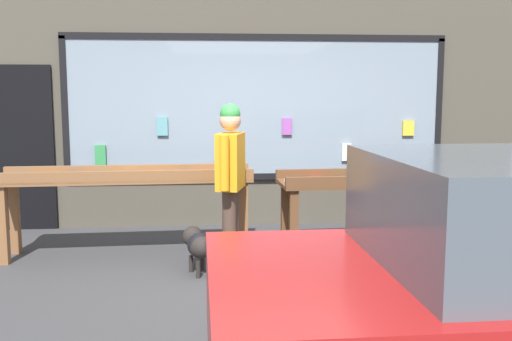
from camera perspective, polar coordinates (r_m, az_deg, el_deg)
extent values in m
plane|color=#38383A|center=(5.47, 1.91, -10.76)|extent=(40.00, 40.00, 0.00)
cube|color=#4C473D|center=(7.59, -0.10, 8.39)|extent=(7.07, 0.20, 3.67)
cube|color=gray|center=(7.46, 0.06, 6.29)|extent=(4.88, 0.03, 1.80)
cube|color=black|center=(7.49, 0.06, 13.20)|extent=(4.96, 0.06, 0.08)
cube|color=black|center=(7.53, 0.06, -0.58)|extent=(4.96, 0.06, 0.08)
cube|color=black|center=(7.66, -18.55, 5.94)|extent=(0.08, 0.06, 1.80)
cube|color=black|center=(8.03, 17.77, 6.02)|extent=(0.08, 0.06, 1.80)
cube|color=#338C4C|center=(7.56, -15.29, 1.47)|extent=(0.13, 0.03, 0.26)
cube|color=#5999A5|center=(7.43, -9.35, 4.37)|extent=(0.14, 0.03, 0.23)
cube|color=#2659B2|center=(7.44, -3.11, 1.48)|extent=(0.17, 0.03, 0.24)
cube|color=#994CA5|center=(7.47, 3.10, 4.41)|extent=(0.13, 0.03, 0.22)
cube|color=silver|center=(7.64, 9.04, 1.83)|extent=(0.12, 0.03, 0.23)
cube|color=yellow|center=(7.86, 14.99, 4.11)|extent=(0.15, 0.03, 0.20)
cube|color=black|center=(7.85, -22.70, 2.06)|extent=(0.90, 0.04, 2.10)
cube|color=brown|center=(6.36, -23.98, -5.04)|extent=(0.09, 0.09, 0.81)
cube|color=brown|center=(6.12, -1.25, -4.87)|extent=(0.09, 0.09, 0.81)
cube|color=brown|center=(6.75, -22.97, -4.29)|extent=(0.09, 0.09, 0.81)
cube|color=brown|center=(6.52, -1.63, -4.09)|extent=(0.09, 0.09, 0.81)
cube|color=brown|center=(6.24, -12.77, -0.84)|extent=(2.68, 0.70, 0.04)
cube|color=brown|center=(5.98, -13.02, -0.62)|extent=(2.66, 0.18, 0.12)
cube|color=brown|center=(6.49, -12.56, 0.02)|extent=(2.66, 0.18, 0.12)
cube|color=#2659B2|center=(6.60, -22.68, -0.50)|extent=(0.18, 0.22, 0.03)
cube|color=#2659B2|center=(6.31, -20.91, -0.76)|extent=(0.16, 0.19, 0.02)
cube|color=#2659B2|center=(6.43, -17.97, -0.46)|extent=(0.15, 0.20, 0.03)
cube|color=#5999A5|center=(6.38, -15.44, -0.41)|extent=(0.16, 0.21, 0.03)
cube|color=silver|center=(6.30, -12.53, -0.43)|extent=(0.15, 0.23, 0.03)
cube|color=silver|center=(6.07, -10.44, -0.70)|extent=(0.19, 0.22, 0.02)
cube|color=black|center=(6.31, -7.13, -0.36)|extent=(0.15, 0.22, 0.02)
cube|color=red|center=(6.12, -4.48, -0.48)|extent=(0.17, 0.23, 0.03)
cube|color=#2659B2|center=(6.34, -2.18, -0.26)|extent=(0.19, 0.21, 0.02)
cube|color=brown|center=(6.02, 3.79, -5.42)|extent=(0.09, 0.09, 0.74)
cube|color=brown|center=(6.51, 2.93, -4.42)|extent=(0.09, 0.09, 0.74)
cube|color=brown|center=(7.35, 22.20, -3.60)|extent=(0.09, 0.09, 0.74)
cube|color=brown|center=(6.53, 14.04, -1.13)|extent=(2.69, 0.79, 0.04)
cube|color=brown|center=(6.24, 15.08, -1.00)|extent=(2.66, 0.18, 0.12)
cube|color=brown|center=(6.81, 13.12, -0.25)|extent=(2.66, 0.18, 0.12)
cube|color=silver|center=(6.18, 3.75, -1.09)|extent=(0.18, 0.24, 0.03)
cube|color=red|center=(6.45, 5.95, -0.78)|extent=(0.17, 0.22, 0.02)
cube|color=#5999A5|center=(6.45, 8.79, -0.83)|extent=(0.16, 0.22, 0.02)
cube|color=black|center=(6.56, 11.14, -0.72)|extent=(0.19, 0.25, 0.02)
cube|color=#5999A5|center=(6.59, 13.76, -0.78)|extent=(0.14, 0.20, 0.02)
cube|color=silver|center=(6.69, 16.36, -0.74)|extent=(0.13, 0.19, 0.02)
cube|color=black|center=(6.90, 18.07, -0.56)|extent=(0.20, 0.25, 0.02)
cube|color=yellow|center=(7.09, 20.16, -0.48)|extent=(0.15, 0.22, 0.02)
cube|color=black|center=(6.91, 23.59, -0.83)|extent=(0.14, 0.21, 0.02)
cylinder|color=#4C382D|center=(5.73, -2.69, -5.84)|extent=(0.14, 0.14, 0.79)
cylinder|color=#4C382D|center=(5.88, -2.37, -5.50)|extent=(0.14, 0.14, 0.79)
cube|color=orange|center=(5.69, -2.57, 0.95)|extent=(0.32, 0.48, 0.56)
cylinder|color=orange|center=(5.41, -3.18, 0.76)|extent=(0.09, 0.09, 0.53)
cylinder|color=orange|center=(5.96, -2.01, 1.38)|extent=(0.09, 0.09, 0.53)
sphere|color=tan|center=(5.65, -2.59, 5.03)|extent=(0.21, 0.21, 0.21)
sphere|color=#338C3F|center=(5.65, -2.60, 5.68)|extent=(0.20, 0.20, 0.20)
ellipsoid|color=black|center=(5.55, -5.62, -7.53)|extent=(0.34, 0.41, 0.23)
ellipsoid|color=black|center=(5.55, -5.63, -7.43)|extent=(0.30, 0.28, 0.24)
sphere|color=black|center=(5.74, -6.35, -6.57)|extent=(0.21, 0.21, 0.21)
cylinder|color=black|center=(5.35, -4.90, -7.70)|extent=(0.06, 0.10, 0.12)
cylinder|color=black|center=(5.72, -5.40, -9.12)|extent=(0.04, 0.04, 0.16)
cylinder|color=black|center=(5.68, -6.51, -9.24)|extent=(0.04, 0.04, 0.16)
cylinder|color=black|center=(5.53, -4.66, -9.70)|extent=(0.04, 0.04, 0.16)
cylinder|color=black|center=(5.49, -5.80, -9.83)|extent=(0.04, 0.04, 0.16)
cylinder|color=black|center=(3.90, 5.43, -13.79)|extent=(0.60, 0.19, 0.60)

